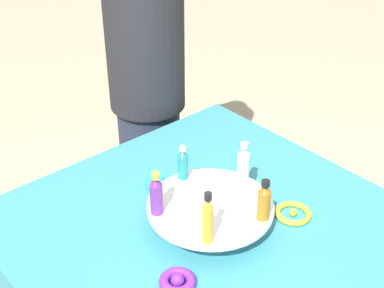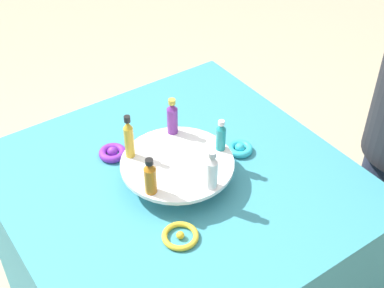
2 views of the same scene
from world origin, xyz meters
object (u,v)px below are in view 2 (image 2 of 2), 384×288
object	(u,v)px
bottle_gold	(129,138)
ribbon_bow_teal	(240,149)
display_stand	(177,168)
ribbon_bow_purple	(113,153)
bottle_teal	(221,136)
bottle_amber	(150,177)
ribbon_bow_gold	(180,236)
bottle_clear	(212,171)
bottle_purple	(172,117)

from	to	relation	value
bottle_gold	ribbon_bow_teal	world-z (taller)	bottle_gold
display_stand	ribbon_bow_teal	world-z (taller)	display_stand
bottle_gold	ribbon_bow_purple	distance (m)	0.16
bottle_teal	bottle_gold	xyz separation A→B (m)	(0.24, -0.13, 0.02)
bottle_amber	ribbon_bow_gold	bearing A→B (deg)	92.03
display_stand	bottle_teal	distance (m)	0.16
bottle_teal	ribbon_bow_purple	world-z (taller)	bottle_teal
bottle_clear	ribbon_bow_gold	world-z (taller)	bottle_clear
bottle_purple	ribbon_bow_teal	world-z (taller)	bottle_purple
bottle_teal	ribbon_bow_gold	bearing A→B (deg)	33.40
bottle_clear	bottle_purple	world-z (taller)	same
bottle_clear	bottle_teal	bearing A→B (deg)	-135.88
ribbon_bow_teal	bottle_clear	bearing A→B (deg)	32.07
bottle_gold	bottle_amber	xyz separation A→B (m)	(0.03, 0.17, -0.01)
bottle_purple	bottle_clear	bearing A→B (deg)	80.12
bottle_gold	ribbon_bow_purple	size ratio (longest dim) A/B	1.64
ribbon_bow_gold	bottle_gold	bearing A→B (deg)	-94.56
bottle_amber	ribbon_bow_purple	size ratio (longest dim) A/B	1.32
display_stand	ribbon_bow_purple	size ratio (longest dim) A/B	3.84
display_stand	bottle_gold	bearing A→B (deg)	-45.88
ribbon_bow_teal	display_stand	bearing A→B (deg)	-1.85
bottle_clear	ribbon_bow_gold	xyz separation A→B (m)	(0.15, 0.06, -0.12)
bottle_amber	ribbon_bow_gold	world-z (taller)	bottle_amber
bottle_teal	display_stand	bearing A→B (deg)	-9.88
display_stand	bottle_teal	size ratio (longest dim) A/B	3.25
bottle_purple	bottle_amber	bearing A→B (deg)	44.12
ribbon_bow_teal	ribbon_bow_gold	bearing A→B (deg)	28.15
display_stand	bottle_purple	distance (m)	0.17
ribbon_bow_teal	ribbon_bow_gold	xyz separation A→B (m)	(0.36, 0.19, -0.00)
bottle_teal	bottle_amber	size ratio (longest dim) A/B	0.90
display_stand	bottle_gold	size ratio (longest dim) A/B	2.33
bottle_purple	ribbon_bow_teal	size ratio (longest dim) A/B	1.48
bottle_teal	ribbon_bow_purple	distance (m)	0.36
bottle_purple	ribbon_bow_teal	distance (m)	0.24
bottle_teal	bottle_clear	bearing A→B (deg)	44.12
display_stand	ribbon_bow_gold	distance (m)	0.24
bottle_gold	ribbon_bow_gold	world-z (taller)	bottle_gold
bottle_amber	ribbon_bow_teal	world-z (taller)	bottle_amber
bottle_purple	bottle_gold	bearing A→B (deg)	8.12
bottle_teal	bottle_amber	xyz separation A→B (m)	(0.27, 0.04, 0.01)
bottle_amber	ribbon_bow_gold	xyz separation A→B (m)	(-0.00, 0.14, -0.12)
bottle_purple	bottle_amber	world-z (taller)	bottle_purple
bottle_amber	ribbon_bow_purple	world-z (taller)	bottle_amber
bottle_purple	bottle_amber	xyz separation A→B (m)	(0.20, 0.19, -0.00)
bottle_gold	ribbon_bow_purple	world-z (taller)	bottle_gold
ribbon_bow_gold	bottle_purple	bearing A→B (deg)	-120.35
ribbon_bow_gold	display_stand	bearing A→B (deg)	-121.85
bottle_purple	ribbon_bow_purple	world-z (taller)	bottle_purple
bottle_purple	ribbon_bow_purple	size ratio (longest dim) A/B	1.41
ribbon_bow_gold	bottle_teal	bearing A→B (deg)	-146.60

